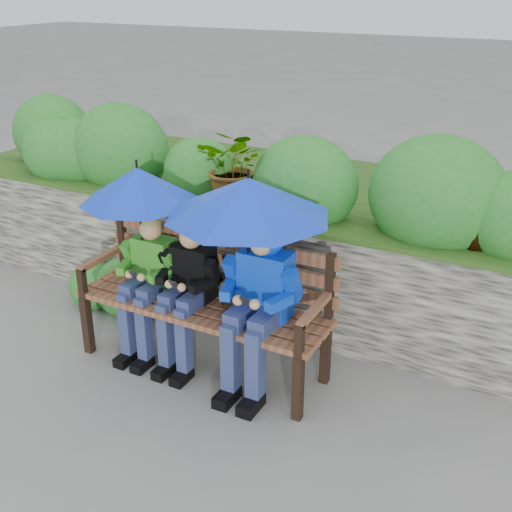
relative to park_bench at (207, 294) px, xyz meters
The scene contains 8 objects.
ground 0.71m from the park_bench, ahead, with size 60.00×60.00×0.00m, color gray.
garden_backdrop 1.62m from the park_bench, 80.14° to the left, with size 8.00×2.88×1.83m.
park_bench is the anchor object (origin of this frame).
boy_left 0.50m from the park_bench, 168.90° to the right, with size 0.47×0.55×1.17m.
boy_middle 0.16m from the park_bench, 140.05° to the right, with size 0.48×0.55×1.17m.
boy_right 0.54m from the park_bench, 10.44° to the right, with size 0.56×0.68×1.29m.
umbrella_left 0.98m from the park_bench, behind, with size 0.90×0.90×0.84m.
umbrella_right 0.94m from the park_bench, ahead, with size 1.18×1.18×0.87m.
Camera 1 is at (2.02, -3.73, 2.86)m, focal length 45.00 mm.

